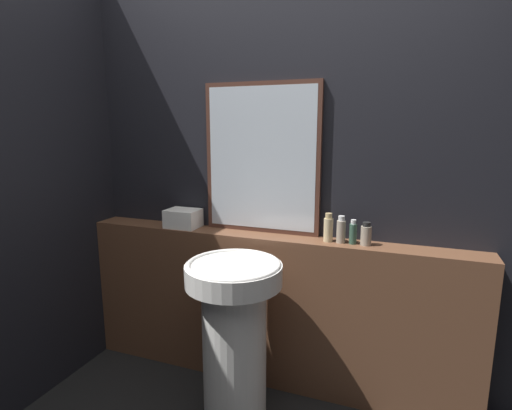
# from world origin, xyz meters

# --- Properties ---
(wall_back) EXTENTS (8.00, 0.06, 2.50)m
(wall_back) POSITION_xyz_m (0.00, 1.29, 1.25)
(wall_back) COLOR black
(wall_back) RESTS_ON ground_plane
(vanity_counter) EXTENTS (2.29, 0.18, 0.90)m
(vanity_counter) POSITION_xyz_m (0.00, 1.16, 0.45)
(vanity_counter) COLOR brown
(vanity_counter) RESTS_ON ground_plane
(pedestal_sink) EXTENTS (0.47, 0.47, 0.86)m
(pedestal_sink) POSITION_xyz_m (-0.04, 0.77, 0.49)
(pedestal_sink) COLOR white
(pedestal_sink) RESTS_ON ground_plane
(mirror) EXTENTS (0.68, 0.03, 0.85)m
(mirror) POSITION_xyz_m (-0.07, 1.24, 1.32)
(mirror) COLOR #47281E
(mirror) RESTS_ON vanity_counter
(towel_stack) EXTENTS (0.20, 0.16, 0.11)m
(towel_stack) POSITION_xyz_m (-0.55, 1.16, 0.95)
(towel_stack) COLOR white
(towel_stack) RESTS_ON vanity_counter
(shampoo_bottle) EXTENTS (0.05, 0.05, 0.15)m
(shampoo_bottle) POSITION_xyz_m (0.34, 1.16, 0.97)
(shampoo_bottle) COLOR #C6B284
(shampoo_bottle) RESTS_ON vanity_counter
(conditioner_bottle) EXTENTS (0.05, 0.05, 0.15)m
(conditioner_bottle) POSITION_xyz_m (0.40, 1.16, 0.96)
(conditioner_bottle) COLOR gray
(conditioner_bottle) RESTS_ON vanity_counter
(lotion_bottle) EXTENTS (0.04, 0.04, 0.13)m
(lotion_bottle) POSITION_xyz_m (0.47, 1.16, 0.96)
(lotion_bottle) COLOR #2D4C3D
(lotion_bottle) RESTS_ON vanity_counter
(body_wash_bottle) EXTENTS (0.06, 0.06, 0.12)m
(body_wash_bottle) POSITION_xyz_m (0.53, 1.16, 0.95)
(body_wash_bottle) COLOR gray
(body_wash_bottle) RESTS_ON vanity_counter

